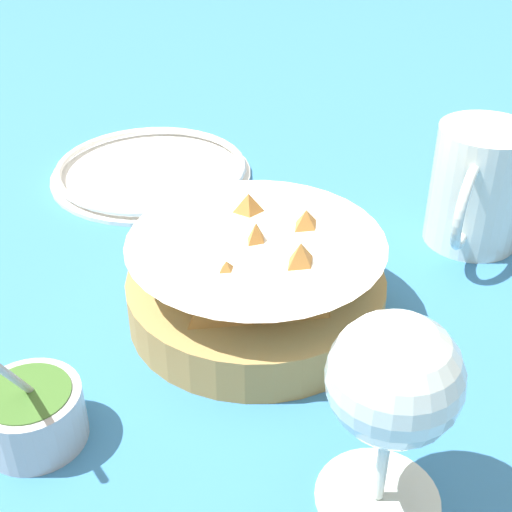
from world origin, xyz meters
name	(u,v)px	position (x,y,z in m)	size (l,w,h in m)	color
ground_plane	(285,297)	(0.00, 0.00, 0.00)	(4.00, 4.00, 0.00)	teal
food_basket	(259,279)	(0.03, -0.01, 0.04)	(0.21, 0.21, 0.09)	#B2894C
sauce_cup	(32,413)	(0.22, -0.08, 0.02)	(0.08, 0.07, 0.12)	#B7B7BC
wine_glass	(394,386)	(0.16, 0.14, 0.09)	(0.08, 0.08, 0.14)	silver
beer_mug	(477,191)	(-0.16, 0.12, 0.05)	(0.13, 0.09, 0.11)	silver
side_plate	(151,170)	(-0.14, -0.23, 0.01)	(0.22, 0.22, 0.01)	white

